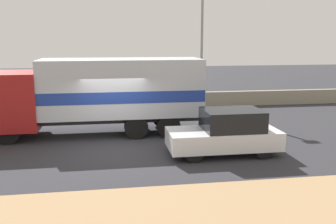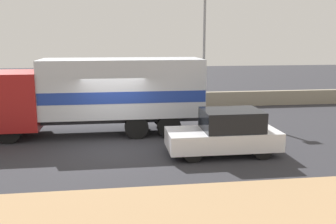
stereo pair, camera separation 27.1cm
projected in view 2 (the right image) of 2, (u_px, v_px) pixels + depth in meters
ground_plane at (115, 148)px, 13.97m from camera, size 80.00×80.00×0.00m
stone_wall_backdrop at (115, 101)px, 21.65m from camera, size 60.00×0.35×0.88m
street_lamp at (204, 37)px, 20.67m from camera, size 0.56×0.28×7.10m
box_truck at (99, 92)px, 15.75m from camera, size 8.98×2.50×3.20m
car_hatchback at (225, 133)px, 13.15m from camera, size 3.90×1.72×1.59m
pedestrian at (2, 99)px, 19.77m from camera, size 0.37×0.37×1.68m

